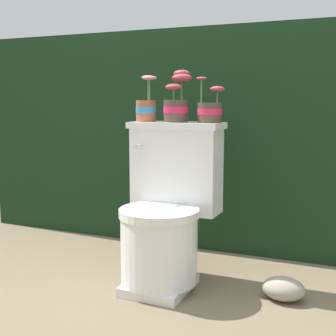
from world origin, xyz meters
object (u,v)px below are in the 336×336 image
(potted_plant_left, at_px, (146,107))
(garden_stone, at_px, (283,289))
(potted_plant_midleft, at_px, (177,103))
(potted_plant_middle, at_px, (210,110))
(toilet, at_px, (166,214))

(potted_plant_left, distance_m, garden_stone, 1.06)
(potted_plant_left, distance_m, potted_plant_midleft, 0.16)
(potted_plant_left, bearing_deg, potted_plant_middle, 1.90)
(toilet, distance_m, potted_plant_middle, 0.53)
(toilet, bearing_deg, potted_plant_midleft, 91.53)
(potted_plant_left, bearing_deg, toilet, -37.87)
(potted_plant_midleft, xyz_separation_m, garden_stone, (0.55, -0.11, -0.80))
(potted_plant_middle, bearing_deg, garden_stone, -16.08)
(toilet, xyz_separation_m, garden_stone, (0.54, 0.03, -0.29))
(toilet, xyz_separation_m, potted_plant_left, (-0.16, 0.13, 0.49))
(potted_plant_middle, bearing_deg, potted_plant_left, -178.10)
(potted_plant_midleft, bearing_deg, garden_stone, -11.11)
(toilet, relative_size, potted_plant_middle, 3.61)
(potted_plant_middle, relative_size, garden_stone, 1.14)
(toilet, xyz_separation_m, potted_plant_midleft, (-0.00, 0.13, 0.51))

